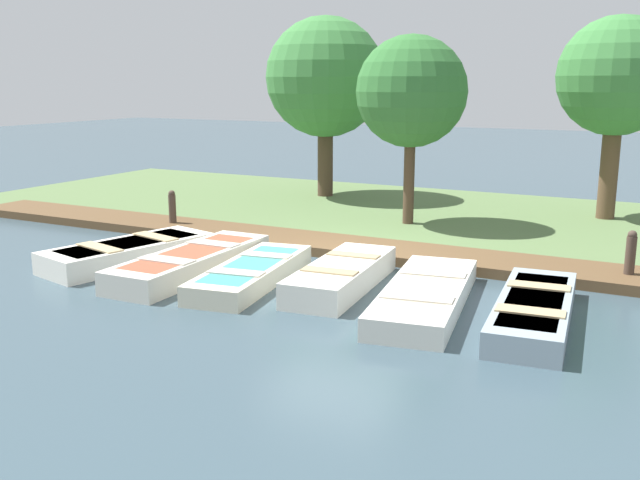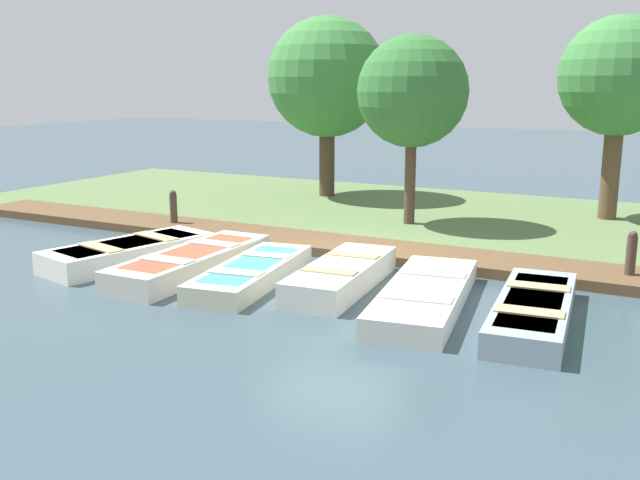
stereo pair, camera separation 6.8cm
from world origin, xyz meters
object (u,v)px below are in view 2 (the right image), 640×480
object	(u,v)px
rowboat_4	(425,295)
park_tree_far_left	(327,78)
rowboat_0	(130,252)
rowboat_1	(192,262)
park_tree_left	(412,92)
mooring_post_far	(631,258)
rowboat_2	(252,273)
rowboat_5	(533,310)
mooring_post_near	(174,210)
rowboat_3	(342,275)
park_tree_center	(619,78)

from	to	relation	value
rowboat_4	park_tree_far_left	xyz separation A→B (m)	(-7.84, -5.67, 3.19)
rowboat_0	rowboat_1	xyz separation A→B (m)	(0.05, 1.46, -0.00)
rowboat_1	park_tree_left	xyz separation A→B (m)	(-5.25, 2.04, 2.85)
rowboat_0	park_tree_far_left	size ratio (longest dim) A/B	0.67
park_tree_far_left	rowboat_4	bearing A→B (deg)	35.86
park_tree_far_left	mooring_post_far	bearing A→B (deg)	57.87
rowboat_1	park_tree_far_left	size ratio (longest dim) A/B	0.71
mooring_post_far	rowboat_2	bearing A→B (deg)	-63.77
rowboat_5	mooring_post_near	size ratio (longest dim) A/B	3.66
rowboat_3	park_tree_center	size ratio (longest dim) A/B	0.64
mooring_post_far	park_tree_far_left	distance (m)	10.18
rowboat_4	mooring_post_near	distance (m)	7.37
rowboat_5	mooring_post_near	bearing A→B (deg)	-113.16
rowboat_4	park_tree_left	size ratio (longest dim) A/B	0.86
rowboat_0	mooring_post_far	world-z (taller)	mooring_post_far
mooring_post_near	mooring_post_far	bearing A→B (deg)	90.00
rowboat_0	rowboat_5	size ratio (longest dim) A/B	0.99
rowboat_4	park_tree_left	distance (m)	6.30
rowboat_4	mooring_post_near	size ratio (longest dim) A/B	4.02
rowboat_3	rowboat_1	bearing A→B (deg)	-86.60
rowboat_5	park_tree_left	world-z (taller)	park_tree_left
mooring_post_far	park_tree_left	distance (m)	6.00
rowboat_1	rowboat_5	bearing A→B (deg)	89.84
park_tree_far_left	rowboat_2	bearing A→B (deg)	18.57
rowboat_0	rowboat_3	world-z (taller)	rowboat_3
mooring_post_near	mooring_post_far	size ratio (longest dim) A/B	1.00
rowboat_5	park_tree_far_left	bearing A→B (deg)	-142.93
rowboat_1	mooring_post_far	size ratio (longest dim) A/B	3.90
mooring_post_near	rowboat_1	bearing A→B (deg)	43.54
rowboat_2	park_tree_center	xyz separation A→B (m)	(-7.95, 4.67, 3.19)
rowboat_5	park_tree_left	size ratio (longest dim) A/B	0.78
rowboat_2	mooring_post_far	size ratio (longest dim) A/B	3.59
rowboat_5	park_tree_far_left	distance (m)	11.15
rowboat_0	park_tree_far_left	world-z (taller)	park_tree_far_left
rowboat_3	mooring_post_near	bearing A→B (deg)	-119.04
rowboat_3	park_tree_far_left	bearing A→B (deg)	-156.58
rowboat_0	mooring_post_far	distance (m)	8.74
mooring_post_far	rowboat_3	bearing A→B (deg)	-60.45
rowboat_2	park_tree_center	distance (m)	9.76
park_tree_left	rowboat_2	bearing A→B (deg)	-8.61
mooring_post_far	park_tree_left	xyz separation A→B (m)	(-2.50, -4.80, 2.59)
rowboat_3	mooring_post_near	xyz separation A→B (m)	(-2.34, -5.33, 0.25)
mooring_post_near	rowboat_5	bearing A→B (deg)	72.50
rowboat_0	rowboat_2	distance (m)	2.71
rowboat_1	park_tree_center	world-z (taller)	park_tree_center
rowboat_1	park_tree_center	xyz separation A→B (m)	(-7.95, 5.92, 3.15)
mooring_post_far	park_tree_center	distance (m)	6.02
rowboat_3	rowboat_5	size ratio (longest dim) A/B	0.90
park_tree_center	mooring_post_far	bearing A→B (deg)	10.02
rowboat_0	rowboat_3	bearing A→B (deg)	108.82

